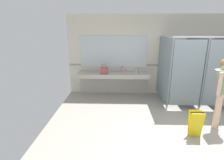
% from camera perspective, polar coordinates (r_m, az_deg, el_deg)
% --- Properties ---
extents(ground_plane, '(7.41, 5.89, 0.10)m').
position_cam_1_polar(ground_plane, '(4.70, 27.22, -15.55)').
color(ground_plane, '#9E998E').
extents(wall_back, '(7.41, 0.12, 2.78)m').
position_cam_1_polar(wall_back, '(6.65, 19.12, 7.52)').
color(wall_back, beige).
rests_on(wall_back, ground_plane).
extents(wall_back_tile_band, '(7.41, 0.01, 0.06)m').
position_cam_1_polar(wall_back_tile_band, '(6.64, 19.01, 4.55)').
color(wall_back_tile_band, '#9E937F').
rests_on(wall_back_tile_band, wall_back).
extents(vanity_counter, '(2.43, 0.57, 0.94)m').
position_cam_1_polar(vanity_counter, '(6.24, 0.43, 0.58)').
color(vanity_counter, '#B2ADA3').
rests_on(vanity_counter, ground_plane).
extents(mirror_panel, '(2.33, 0.02, 1.09)m').
position_cam_1_polar(mirror_panel, '(6.27, 0.50, 9.13)').
color(mirror_panel, silver).
rests_on(mirror_panel, wall_back).
extents(bathroom_stalls, '(2.84, 1.48, 2.11)m').
position_cam_1_polar(bathroom_stalls, '(6.09, 29.63, 2.82)').
color(bathroom_stalls, gray).
rests_on(bathroom_stalls, ground_plane).
extents(person_standing, '(0.57, 0.57, 1.66)m').
position_cam_1_polar(person_standing, '(4.76, 32.09, -1.35)').
color(person_standing, beige).
rests_on(person_standing, ground_plane).
extents(handbag, '(0.25, 0.14, 0.34)m').
position_cam_1_polar(handbag, '(5.96, -2.56, 3.07)').
color(handbag, '#934C42').
rests_on(handbag, vanity_counter).
extents(soap_dispenser, '(0.07, 0.07, 0.20)m').
position_cam_1_polar(soap_dispenser, '(6.25, 3.26, 3.42)').
color(soap_dispenser, '#D899B2').
rests_on(soap_dispenser, vanity_counter).
extents(paper_cup, '(0.07, 0.07, 0.09)m').
position_cam_1_polar(paper_cup, '(6.01, 7.76, 2.41)').
color(paper_cup, beige).
rests_on(paper_cup, vanity_counter).
extents(wet_floor_sign, '(0.28, 0.19, 0.59)m').
position_cam_1_polar(wet_floor_sign, '(4.34, 25.39, -12.66)').
color(wet_floor_sign, yellow).
rests_on(wet_floor_sign, ground_plane).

